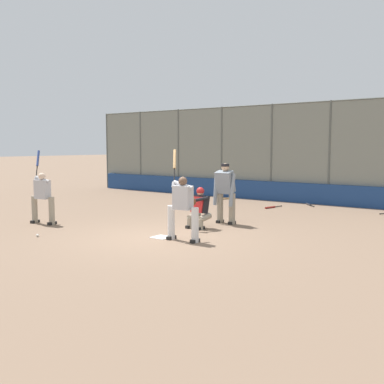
# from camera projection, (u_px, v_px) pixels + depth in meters

# --- Properties ---
(ground_plane) EXTENTS (160.00, 160.00, 0.00)m
(ground_plane) POSITION_uv_depth(u_px,v_px,m) (162.00, 237.00, 11.01)
(ground_plane) COLOR #7A604C
(home_plate_marker) EXTENTS (0.43, 0.43, 0.01)m
(home_plate_marker) POSITION_uv_depth(u_px,v_px,m) (162.00, 237.00, 11.01)
(home_plate_marker) COLOR white
(home_plate_marker) RESTS_ON ground_plane
(backstop_fence) EXTENTS (21.71, 0.08, 3.94)m
(backstop_fence) POSITION_uv_depth(u_px,v_px,m) (299.00, 151.00, 17.65)
(backstop_fence) COLOR #515651
(backstop_fence) RESTS_ON ground_plane
(padding_wall) EXTENTS (21.20, 0.18, 0.78)m
(padding_wall) POSITION_uv_depth(u_px,v_px,m) (297.00, 193.00, 17.74)
(padding_wall) COLOR navy
(padding_wall) RESTS_ON ground_plane
(bleachers_beyond) EXTENTS (15.14, 1.95, 1.16)m
(bleachers_beyond) POSITION_uv_depth(u_px,v_px,m) (252.00, 185.00, 21.43)
(bleachers_beyond) COLOR slate
(bleachers_beyond) RESTS_ON ground_plane
(batter_at_plate) EXTENTS (1.04, 0.62, 2.15)m
(batter_at_plate) POSITION_uv_depth(u_px,v_px,m) (183.00, 206.00, 10.54)
(batter_at_plate) COLOR silver
(batter_at_plate) RESTS_ON ground_plane
(catcher_behind_plate) EXTENTS (0.59, 0.71, 1.12)m
(catcher_behind_plate) POSITION_uv_depth(u_px,v_px,m) (199.00, 207.00, 12.20)
(catcher_behind_plate) COLOR gray
(catcher_behind_plate) RESTS_ON ground_plane
(umpire_home) EXTENTS (0.71, 0.42, 1.74)m
(umpire_home) POSITION_uv_depth(u_px,v_px,m) (225.00, 191.00, 12.87)
(umpire_home) COLOR gray
(umpire_home) RESTS_ON ground_plane
(batter_on_deck) EXTENTS (1.06, 0.60, 2.11)m
(batter_on_deck) POSITION_uv_depth(u_px,v_px,m) (42.00, 196.00, 12.88)
(batter_on_deck) COLOR gray
(batter_on_deck) RESTS_ON ground_plane
(spare_bat_near_backstop) EXTENTS (0.57, 0.66, 0.07)m
(spare_bat_near_backstop) POSITION_uv_depth(u_px,v_px,m) (309.00, 205.00, 16.92)
(spare_bat_near_backstop) COLOR black
(spare_bat_near_backstop) RESTS_ON ground_plane
(spare_bat_by_padding) EXTENTS (0.47, 0.71, 0.07)m
(spare_bat_by_padding) POSITION_uv_depth(u_px,v_px,m) (226.00, 199.00, 18.85)
(spare_bat_by_padding) COLOR black
(spare_bat_by_padding) RESTS_ON ground_plane
(spare_bat_first_base_side) EXTENTS (0.28, 0.89, 0.07)m
(spare_bat_first_base_side) POSITION_uv_depth(u_px,v_px,m) (271.00, 207.00, 16.19)
(spare_bat_first_base_side) COLOR black
(spare_bat_first_base_side) RESTS_ON ground_plane
(baseball_loose) EXTENTS (0.07, 0.07, 0.07)m
(baseball_loose) POSITION_uv_depth(u_px,v_px,m) (38.00, 235.00, 11.07)
(baseball_loose) COLOR white
(baseball_loose) RESTS_ON ground_plane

